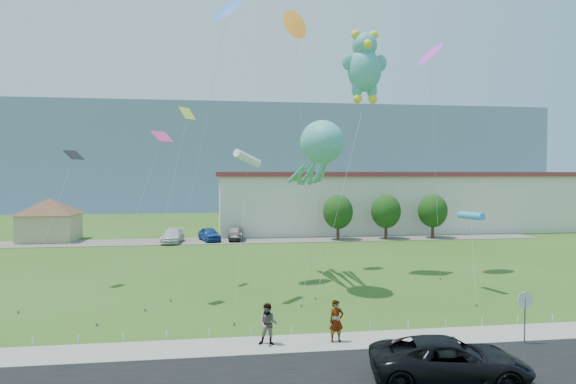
{
  "coord_description": "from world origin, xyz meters",
  "views": [
    {
      "loc": [
        -4.75,
        -25.93,
        7.92
      ],
      "look_at": [
        0.16,
        8.0,
        6.72
      ],
      "focal_mm": 32.0,
      "sensor_mm": 36.0,
      "label": 1
    }
  ],
  "objects_px": {
    "parked_car_blue": "(209,234)",
    "pedestrian_left": "(336,321)",
    "warehouse": "(430,200)",
    "teddy_bear_kite": "(365,65)",
    "parked_car_white": "(173,236)",
    "suv": "(450,361)",
    "parked_car_black": "(236,234)",
    "octopus_kite": "(318,153)",
    "pedestrian_right": "(268,324)",
    "pavilion": "(50,215)",
    "stop_sign": "(525,305)"
  },
  "relations": [
    {
      "from": "parked_car_blue",
      "to": "pedestrian_left",
      "type": "bearing_deg",
      "value": -96.92
    },
    {
      "from": "warehouse",
      "to": "teddy_bear_kite",
      "type": "relative_size",
      "value": 3.16
    },
    {
      "from": "warehouse",
      "to": "parked_car_white",
      "type": "relative_size",
      "value": 11.55
    },
    {
      "from": "suv",
      "to": "parked_car_black",
      "type": "height_order",
      "value": "suv"
    },
    {
      "from": "warehouse",
      "to": "pedestrian_left",
      "type": "relative_size",
      "value": 31.22
    },
    {
      "from": "parked_car_blue",
      "to": "suv",
      "type": "bearing_deg",
      "value": -93.92
    },
    {
      "from": "pedestrian_left",
      "to": "octopus_kite",
      "type": "relative_size",
      "value": 0.17
    },
    {
      "from": "pedestrian_left",
      "to": "octopus_kite",
      "type": "height_order",
      "value": "octopus_kite"
    },
    {
      "from": "parked_car_black",
      "to": "parked_car_white",
      "type": "bearing_deg",
      "value": -168.25
    },
    {
      "from": "pedestrian_right",
      "to": "parked_car_blue",
      "type": "bearing_deg",
      "value": 108.39
    },
    {
      "from": "parked_car_blue",
      "to": "parked_car_black",
      "type": "relative_size",
      "value": 1.0
    },
    {
      "from": "suv",
      "to": "pedestrian_right",
      "type": "relative_size",
      "value": 3.13
    },
    {
      "from": "pavilion",
      "to": "teddy_bear_kite",
      "type": "xyz_separation_m",
      "value": [
        31.15,
        -24.23,
        13.56
      ]
    },
    {
      "from": "pedestrian_right",
      "to": "parked_car_blue",
      "type": "xyz_separation_m",
      "value": [
        -2.99,
        37.79,
        -0.21
      ]
    },
    {
      "from": "parked_car_white",
      "to": "parked_car_blue",
      "type": "height_order",
      "value": "parked_car_blue"
    },
    {
      "from": "stop_sign",
      "to": "pedestrian_left",
      "type": "height_order",
      "value": "stop_sign"
    },
    {
      "from": "parked_car_black",
      "to": "octopus_kite",
      "type": "relative_size",
      "value": 0.4
    },
    {
      "from": "warehouse",
      "to": "parked_car_black",
      "type": "distance_m",
      "value": 29.73
    },
    {
      "from": "pedestrian_left",
      "to": "teddy_bear_kite",
      "type": "bearing_deg",
      "value": 59.39
    },
    {
      "from": "pavilion",
      "to": "parked_car_black",
      "type": "height_order",
      "value": "pavilion"
    },
    {
      "from": "parked_car_blue",
      "to": "octopus_kite",
      "type": "height_order",
      "value": "octopus_kite"
    },
    {
      "from": "pedestrian_left",
      "to": "pedestrian_right",
      "type": "height_order",
      "value": "pedestrian_left"
    },
    {
      "from": "suv",
      "to": "pavilion",
      "type": "bearing_deg",
      "value": 40.92
    },
    {
      "from": "teddy_bear_kite",
      "to": "octopus_kite",
      "type": "bearing_deg",
      "value": -134.2
    },
    {
      "from": "pavilion",
      "to": "parked_car_blue",
      "type": "distance_m",
      "value": 19.07
    },
    {
      "from": "pedestrian_left",
      "to": "parked_car_blue",
      "type": "relative_size",
      "value": 0.43
    },
    {
      "from": "warehouse",
      "to": "parked_car_black",
      "type": "height_order",
      "value": "warehouse"
    },
    {
      "from": "pedestrian_right",
      "to": "parked_car_blue",
      "type": "distance_m",
      "value": 37.91
    },
    {
      "from": "pavilion",
      "to": "teddy_bear_kite",
      "type": "height_order",
      "value": "teddy_bear_kite"
    },
    {
      "from": "parked_car_blue",
      "to": "octopus_kite",
      "type": "relative_size",
      "value": 0.4
    },
    {
      "from": "pavilion",
      "to": "pedestrian_left",
      "type": "xyz_separation_m",
      "value": [
        24.87,
        -40.85,
        -1.95
      ]
    },
    {
      "from": "stop_sign",
      "to": "pedestrian_left",
      "type": "bearing_deg",
      "value": 171.1
    },
    {
      "from": "parked_car_blue",
      "to": "teddy_bear_kite",
      "type": "xyz_separation_m",
      "value": [
        12.45,
        -21.21,
        15.74
      ]
    },
    {
      "from": "parked_car_blue",
      "to": "octopus_kite",
      "type": "xyz_separation_m",
      "value": [
        7.72,
        -26.07,
        8.51
      ]
    },
    {
      "from": "teddy_bear_kite",
      "to": "parked_car_white",
      "type": "bearing_deg",
      "value": 129.24
    },
    {
      "from": "pedestrian_right",
      "to": "parked_car_white",
      "type": "bearing_deg",
      "value": 114.86
    },
    {
      "from": "pavilion",
      "to": "pedestrian_right",
      "type": "height_order",
      "value": "pavilion"
    },
    {
      "from": "stop_sign",
      "to": "suv",
      "type": "distance_m",
      "value": 6.7
    },
    {
      "from": "octopus_kite",
      "to": "stop_sign",
      "type": "bearing_deg",
      "value": -61.63
    },
    {
      "from": "pedestrian_right",
      "to": "teddy_bear_kite",
      "type": "height_order",
      "value": "teddy_bear_kite"
    },
    {
      "from": "warehouse",
      "to": "suv",
      "type": "distance_m",
      "value": 56.48
    },
    {
      "from": "pavilion",
      "to": "parked_car_white",
      "type": "xyz_separation_m",
      "value": [
        14.51,
        -3.86,
        -2.2
      ]
    },
    {
      "from": "parked_car_white",
      "to": "stop_sign",
      "type": "bearing_deg",
      "value": -58.26
    },
    {
      "from": "pedestrian_right",
      "to": "parked_car_blue",
      "type": "relative_size",
      "value": 0.41
    },
    {
      "from": "suv",
      "to": "pedestrian_left",
      "type": "relative_size",
      "value": 3.05
    },
    {
      "from": "pedestrian_right",
      "to": "suv",
      "type": "bearing_deg",
      "value": -25.09
    },
    {
      "from": "teddy_bear_kite",
      "to": "suv",
      "type": "bearing_deg",
      "value": -98.21
    },
    {
      "from": "suv",
      "to": "parked_car_black",
      "type": "bearing_deg",
      "value": 17.72
    },
    {
      "from": "teddy_bear_kite",
      "to": "warehouse",
      "type": "bearing_deg",
      "value": 58.05
    },
    {
      "from": "parked_car_blue",
      "to": "warehouse",
      "type": "bearing_deg",
      "value": -0.1
    }
  ]
}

